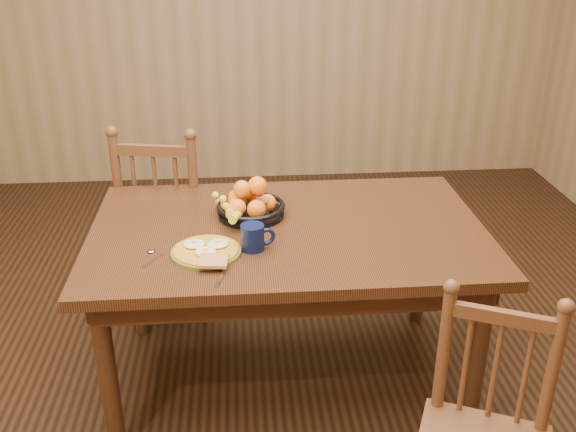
{
  "coord_description": "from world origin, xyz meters",
  "views": [
    {
      "loc": [
        -0.19,
        -2.34,
        1.89
      ],
      "look_at": [
        0.0,
        0.0,
        0.8
      ],
      "focal_mm": 40.0,
      "sensor_mm": 36.0,
      "label": 1
    }
  ],
  "objects": [
    {
      "name": "dining_table",
      "position": [
        0.0,
        0.0,
        0.67
      ],
      "size": [
        1.6,
        1.0,
        0.75
      ],
      "color": "black",
      "rests_on": "ground"
    },
    {
      "name": "spoon",
      "position": [
        -0.53,
        -0.19,
        0.75
      ],
      "size": [
        0.07,
        0.15,
        0.01
      ],
      "rotation": [
        0.0,
        0.0,
        -0.54
      ],
      "color": "silver",
      "rests_on": "dining_table"
    },
    {
      "name": "coffee_mug",
      "position": [
        -0.14,
        -0.18,
        0.8
      ],
      "size": [
        0.13,
        0.09,
        0.1
      ],
      "color": "black",
      "rests_on": "dining_table"
    },
    {
      "name": "fruit_bowl",
      "position": [
        -0.15,
        0.12,
        0.8
      ],
      "size": [
        0.32,
        0.32,
        0.17
      ],
      "color": "black",
      "rests_on": "dining_table"
    },
    {
      "name": "breakfast_plate",
      "position": [
        -0.32,
        -0.21,
        0.76
      ],
      "size": [
        0.26,
        0.29,
        0.04
      ],
      "color": "#59601E",
      "rests_on": "dining_table"
    },
    {
      "name": "juice_glass",
      "position": [
        -0.1,
        0.11,
        0.79
      ],
      "size": [
        0.06,
        0.06,
        0.09
      ],
      "color": "silver",
      "rests_on": "dining_table"
    },
    {
      "name": "chair_far",
      "position": [
        -0.56,
        0.67,
        0.49
      ],
      "size": [
        0.53,
        0.51,
        1.0
      ],
      "rotation": [
        0.0,
        0.0,
        2.94
      ],
      "color": "#482815",
      "rests_on": "ground"
    },
    {
      "name": "room",
      "position": [
        0.0,
        0.0,
        1.35
      ],
      "size": [
        4.52,
        5.02,
        2.72
      ],
      "color": "black",
      "rests_on": "ground"
    },
    {
      "name": "fork",
      "position": [
        -0.26,
        -0.35,
        0.75
      ],
      "size": [
        0.05,
        0.18,
        0.0
      ],
      "rotation": [
        0.0,
        0.0,
        -0.24
      ],
      "color": "silver",
      "rests_on": "dining_table"
    }
  ]
}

